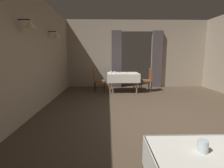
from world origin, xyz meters
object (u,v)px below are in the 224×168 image
object	(u,v)px
plate_mid_a	(126,73)
plate_mid_d	(118,72)
chair_mid_left	(98,79)
glass_mid_b	(115,72)
chair_mid_right	(148,79)
glass_near_b	(203,146)
glass_mid_c	(111,72)
dining_table_mid	(123,76)

from	to	relation	value
plate_mid_a	plate_mid_d	size ratio (longest dim) A/B	0.84
chair_mid_left	plate_mid_a	distance (m)	1.17
plate_mid_a	glass_mid_b	distance (m)	0.49
chair_mid_right	plate_mid_d	bearing A→B (deg)	171.54
glass_near_b	glass_mid_c	distance (m)	5.87
glass_near_b	plate_mid_d	size ratio (longest dim) A/B	0.40
chair_mid_right	chair_mid_left	size ratio (longest dim) A/B	1.00
plate_mid_d	glass_mid_c	bearing A→B (deg)	176.51
glass_near_b	plate_mid_a	world-z (taller)	glass_near_b
glass_near_b	glass_mid_b	size ratio (longest dim) A/B	0.99
plate_mid_a	glass_mid_b	world-z (taller)	glass_mid_b
dining_table_mid	glass_mid_c	distance (m)	0.54
glass_mid_b	plate_mid_d	bearing A→B (deg)	62.54
dining_table_mid	chair_mid_left	xyz separation A→B (m)	(-1.02, -0.03, -0.13)
chair_mid_left	glass_near_b	world-z (taller)	chair_mid_left
glass_mid_c	dining_table_mid	bearing A→B (deg)	-25.37
glass_mid_c	plate_mid_d	xyz separation A→B (m)	(0.30, -0.02, -0.04)
dining_table_mid	chair_mid_right	distance (m)	1.02
glass_near_b	plate_mid_a	size ratio (longest dim) A/B	0.47
plate_mid_d	dining_table_mid	bearing A→B (deg)	-50.43
dining_table_mid	chair_mid_right	bearing A→B (deg)	1.51
dining_table_mid	glass_mid_b	xyz separation A→B (m)	(-0.33, -0.12, 0.16)
chair_mid_right	glass_mid_b	size ratio (longest dim) A/B	10.03
dining_table_mid	chair_mid_right	size ratio (longest dim) A/B	1.36
glass_mid_b	plate_mid_a	bearing A→B (deg)	22.53
plate_mid_a	plate_mid_d	bearing A→B (deg)	155.43
glass_near_b	plate_mid_d	bearing A→B (deg)	92.71
chair_mid_right	glass_mid_b	xyz separation A→B (m)	(-1.35, -0.14, 0.28)
glass_mid_b	plate_mid_d	size ratio (longest dim) A/B	0.40
glass_near_b	plate_mid_a	distance (m)	5.69
chair_mid_right	chair_mid_left	world-z (taller)	same
chair_mid_left	glass_near_b	bearing A→B (deg)	-78.63
chair_mid_right	plate_mid_a	size ratio (longest dim) A/B	4.78
chair_mid_right	dining_table_mid	bearing A→B (deg)	-178.49
glass_near_b	glass_mid_b	world-z (taller)	same
glass_near_b	chair_mid_left	bearing A→B (deg)	101.37
chair_mid_right	plate_mid_d	size ratio (longest dim) A/B	4.03
plate_mid_a	glass_mid_b	bearing A→B (deg)	-157.47
chair_mid_left	glass_mid_c	bearing A→B (deg)	24.25
plate_mid_a	plate_mid_d	world-z (taller)	same
chair_mid_left	plate_mid_d	world-z (taller)	chair_mid_left
plate_mid_d	glass_near_b	bearing A→B (deg)	-87.29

